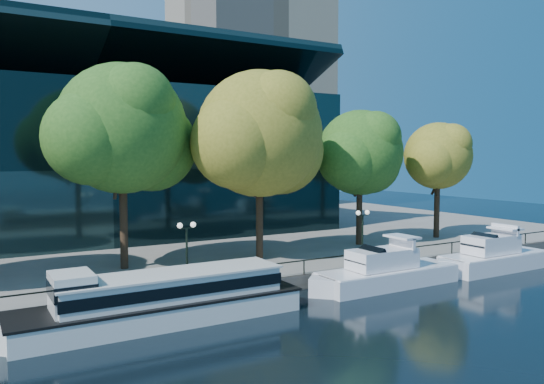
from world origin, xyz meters
TOP-DOWN VIEW (x-y plane):
  - ground at (0.00, 0.00)m, footprint 160.00×160.00m
  - promenade at (0.00, 36.38)m, footprint 90.00×67.08m
  - railing at (0.00, 3.25)m, footprint 88.20×0.08m
  - convention_building at (-4.00, 31.79)m, footprint 50.00×24.57m
  - office_tower at (28.00, 55.00)m, footprint 22.50×22.50m
  - tour_boat at (-6.50, 0.87)m, footprint 17.50×3.90m
  - cruiser_near at (9.93, 0.64)m, footprint 12.15×3.13m
  - cruiser_far at (21.07, 0.21)m, footprint 11.23×3.11m
  - tree_2 at (-5.18, 11.32)m, footprint 11.74×9.62m
  - tree_3 at (4.97, 9.15)m, footprint 12.38×10.15m
  - tree_4 at (16.41, 10.79)m, footprint 9.82×8.05m
  - tree_5 at (25.91, 10.17)m, footprint 8.37×6.86m
  - lamp_1 at (-3.19, 4.50)m, footprint 1.26×0.36m
  - lamp_2 at (11.31, 4.50)m, footprint 1.26×0.36m

SIDE VIEW (x-z plane):
  - ground at x=0.00m, z-range 0.00..0.00m
  - promenade at x=0.00m, z-range 0.00..1.00m
  - cruiser_near at x=9.93m, z-range -0.67..2.85m
  - cruiser_far at x=21.07m, z-range -0.67..3.00m
  - tour_boat at x=-6.50m, z-range -0.25..3.07m
  - railing at x=0.00m, z-range 1.44..2.43m
  - lamp_1 at x=-3.19m, z-range 1.97..6.00m
  - lamp_2 at x=11.31m, z-range 1.97..6.00m
  - convention_building at x=-4.00m, z-range -2.21..19.22m
  - tree_5 at x=25.91m, z-range 3.28..14.86m
  - tree_4 at x=16.41m, z-range 3.13..15.58m
  - tree_3 at x=4.97m, z-range 3.29..18.20m
  - tree_2 at x=-5.18m, z-range 3.55..18.45m
  - office_tower at x=28.00m, z-range 0.07..65.97m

